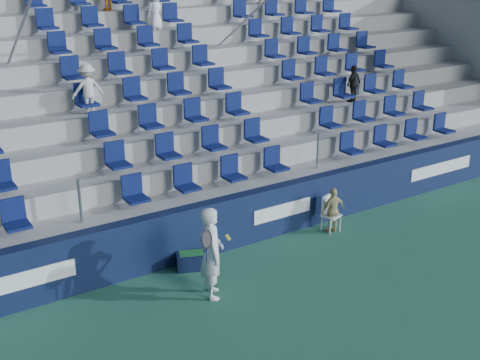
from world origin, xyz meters
The scene contains 7 objects.
ground centered at (0.00, 0.00, 0.00)m, with size 70.00×70.00×0.00m, color #2C664B.
sponsor_wall centered at (0.00, 3.15, 0.60)m, with size 24.00×0.32×1.20m.
grandstand centered at (0.00, 8.25, 2.14)m, with size 24.00×8.17×6.63m.
tennis_player centered at (-1.22, 1.58, 0.91)m, with size 0.74×0.78×1.82m.
line_judge_chair centered at (2.61, 2.64, 0.50)m, with size 0.46×0.48×0.87m.
line_judge centered at (2.61, 2.50, 0.55)m, with size 0.65×0.27×1.10m, color tan.
ball_bin centered at (-1.04, 2.75, 0.19)m, with size 0.74×0.62×0.35m.
Camera 1 is at (-6.29, -7.17, 6.09)m, focal length 45.00 mm.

